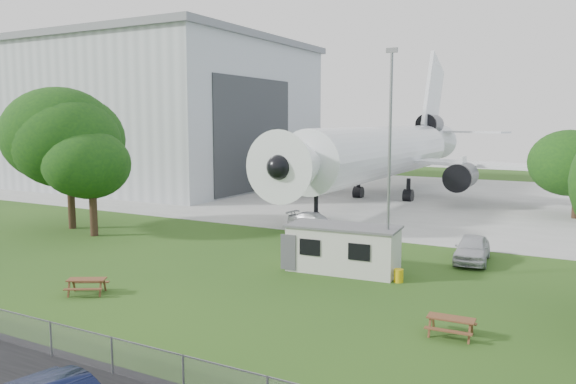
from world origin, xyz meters
The scene contains 13 objects.
ground centered at (0.00, 0.00, 0.00)m, with size 160.00×160.00×0.00m, color #365D1C.
concrete_apron centered at (0.00, 38.00, 0.01)m, with size 120.00×46.00×0.03m, color #B7B7B2.
hangar centered at (-37.97, 36.00, 9.41)m, with size 43.00×31.00×18.55m.
airliner centered at (-2.00, 35.86, 5.27)m, with size 46.36×47.73×17.69m.
site_cabin centered at (5.68, 6.10, 1.31)m, with size 6.85×3.20×2.62m.
picnic_west centered at (-3.66, -3.73, 0.00)m, with size 1.80×1.50×0.76m, color brown, non-canonical shape.
picnic_east centered at (13.14, -0.72, 0.00)m, with size 1.80×1.50×0.76m, color brown, non-canonical shape.
fence centered at (0.00, -9.50, 0.00)m, with size 58.00×0.04×1.30m, color gray.
lamp_mast centered at (8.20, 6.20, 6.00)m, with size 0.16×0.16×12.00m, color slate.
tree_west_big centered at (-17.99, 7.64, 7.11)m, with size 8.84×8.84×11.54m.
tree_west_small centered at (-14.25, 6.42, 5.10)m, with size 7.15×7.15×8.68m.
car_ne_hatch centered at (11.62, 11.73, 0.79)m, with size 1.87×4.65×1.59m, color #B5B7BD.
car_apron_van centered at (-1.08, 16.28, 0.64)m, with size 1.80×4.43×1.29m, color white.
Camera 1 is at (17.64, -22.31, 8.40)m, focal length 35.00 mm.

